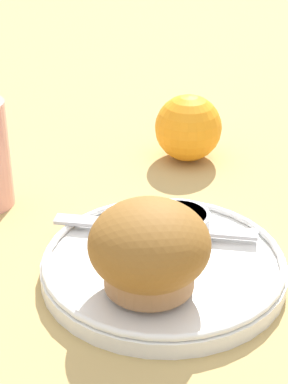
{
  "coord_description": "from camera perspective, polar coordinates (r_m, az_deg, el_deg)",
  "views": [
    {
      "loc": [
        -0.2,
        -0.4,
        0.33
      ],
      "look_at": [
        0.02,
        0.05,
        0.06
      ],
      "focal_mm": 60.0,
      "sensor_mm": 36.0,
      "label": 1
    }
  ],
  "objects": [
    {
      "name": "cream_ramekin",
      "position": [
        0.58,
        3.16,
        -2.53
      ],
      "size": [
        0.06,
        0.06,
        0.02
      ],
      "color": "silver",
      "rests_on": "plate"
    },
    {
      "name": "plate",
      "position": [
        0.56,
        1.55,
        -6.31
      ],
      "size": [
        0.21,
        0.21,
        0.02
      ],
      "color": "white",
      "rests_on": "ground_plane"
    },
    {
      "name": "ground_plane",
      "position": [
        0.55,
        0.66,
        -7.67
      ],
      "size": [
        3.0,
        3.0,
        0.0
      ],
      "primitive_type": "plane",
      "color": "tan"
    },
    {
      "name": "butter_knife",
      "position": [
        0.58,
        0.95,
        -3.11
      ],
      "size": [
        0.16,
        0.12,
        0.0
      ],
      "rotation": [
        0.0,
        0.0,
        -0.6
      ],
      "color": "#B7B7BC",
      "rests_on": "plate"
    },
    {
      "name": "berry_pair",
      "position": [
        0.57,
        0.33,
        -3.08
      ],
      "size": [
        0.03,
        0.01,
        0.01
      ],
      "color": "#4C194C",
      "rests_on": "plate"
    },
    {
      "name": "orange_fruit",
      "position": [
        0.75,
        3.95,
        5.71
      ],
      "size": [
        0.08,
        0.08,
        0.08
      ],
      "color": "orange",
      "rests_on": "ground_plane"
    },
    {
      "name": "muffin",
      "position": [
        0.5,
        0.48,
        -5.09
      ],
      "size": [
        0.1,
        0.1,
        0.07
      ],
      "color": "#9E7047",
      "rests_on": "plate"
    }
  ]
}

